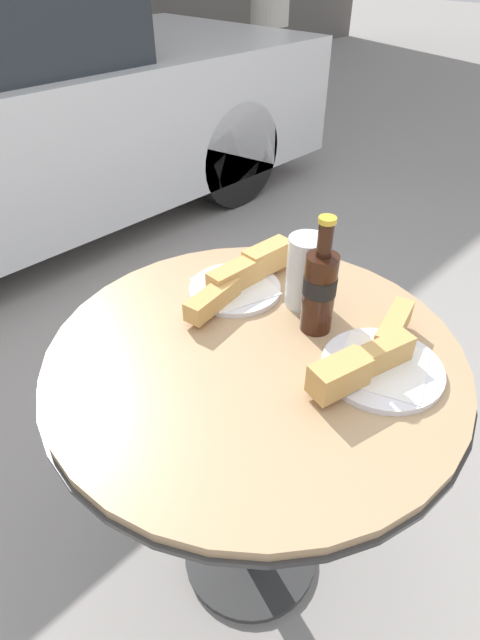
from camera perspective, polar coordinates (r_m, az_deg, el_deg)
ground_plane at (r=1.56m, az=1.15°, el=-25.17°), size 30.00×30.00×0.00m
bistro_table at (r=1.05m, az=1.58°, el=-9.43°), size 0.80×0.80×0.77m
cola_bottle_left at (r=0.95m, az=9.08°, el=3.61°), size 0.06×0.06×0.24m
drinking_glass at (r=1.03m, az=7.50°, el=5.13°), size 0.08×0.08×0.15m
lunch_plate_near at (r=1.09m, az=-0.03°, el=4.62°), size 0.32×0.20×0.07m
lunch_plate_far at (r=0.92m, az=15.28°, el=-4.36°), size 0.31×0.22×0.07m
pedestrian at (r=5.00m, az=3.43°, el=32.12°), size 0.33×0.33×1.61m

